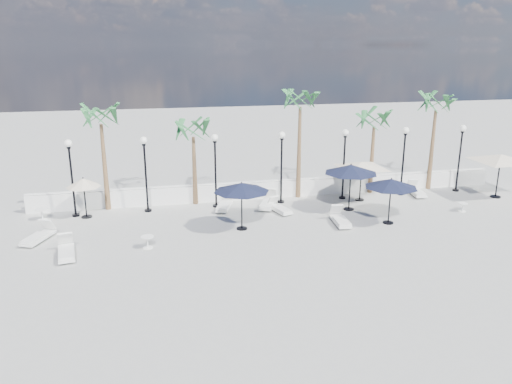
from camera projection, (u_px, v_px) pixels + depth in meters
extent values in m
plane|color=#969591|center=(321.00, 249.00, 20.72)|extent=(100.00, 100.00, 0.00)
cube|color=white|center=(276.00, 189.00, 27.62)|extent=(26.00, 0.30, 0.90)
cube|color=white|center=(276.00, 180.00, 27.48)|extent=(26.00, 0.12, 0.08)
cylinder|color=black|center=(76.00, 215.00, 24.67)|extent=(0.36, 0.36, 0.10)
cylinder|color=black|center=(72.00, 182.00, 24.19)|extent=(0.10, 0.10, 3.50)
cylinder|color=black|center=(69.00, 148.00, 23.71)|extent=(0.18, 0.18, 0.10)
sphere|color=white|center=(68.00, 143.00, 23.65)|extent=(0.36, 0.36, 0.36)
cylinder|color=black|center=(148.00, 210.00, 25.38)|extent=(0.36, 0.36, 0.10)
cylinder|color=black|center=(146.00, 178.00, 24.90)|extent=(0.10, 0.10, 3.50)
cylinder|color=black|center=(144.00, 145.00, 24.42)|extent=(0.18, 0.18, 0.10)
sphere|color=white|center=(144.00, 140.00, 24.36)|extent=(0.36, 0.36, 0.36)
cylinder|color=black|center=(216.00, 206.00, 26.09)|extent=(0.36, 0.36, 0.10)
cylinder|color=black|center=(216.00, 174.00, 25.61)|extent=(0.10, 0.10, 3.50)
cylinder|color=black|center=(215.00, 142.00, 25.13)|extent=(0.18, 0.18, 0.10)
sphere|color=white|center=(215.00, 138.00, 25.07)|extent=(0.36, 0.36, 0.36)
cylinder|color=black|center=(281.00, 202.00, 26.80)|extent=(0.36, 0.36, 0.10)
cylinder|color=black|center=(281.00, 171.00, 26.32)|extent=(0.10, 0.10, 3.50)
cylinder|color=black|center=(282.00, 139.00, 25.84)|extent=(0.18, 0.18, 0.10)
sphere|color=white|center=(282.00, 135.00, 25.78)|extent=(0.36, 0.36, 0.36)
cylinder|color=black|center=(342.00, 198.00, 27.51)|extent=(0.36, 0.36, 0.10)
cylinder|color=black|center=(344.00, 168.00, 27.03)|extent=(0.10, 0.10, 3.50)
cylinder|color=black|center=(345.00, 137.00, 26.55)|extent=(0.18, 0.18, 0.10)
sphere|color=white|center=(345.00, 133.00, 26.49)|extent=(0.36, 0.36, 0.36)
cylinder|color=black|center=(400.00, 194.00, 28.22)|extent=(0.36, 0.36, 0.10)
cylinder|color=black|center=(403.00, 164.00, 27.74)|extent=(0.10, 0.10, 3.50)
cylinder|color=black|center=(405.00, 134.00, 27.26)|extent=(0.18, 0.18, 0.10)
sphere|color=white|center=(406.00, 130.00, 27.20)|extent=(0.36, 0.36, 0.36)
cylinder|color=black|center=(456.00, 190.00, 28.93)|extent=(0.36, 0.36, 0.10)
cylinder|color=black|center=(459.00, 161.00, 28.45)|extent=(0.10, 0.10, 3.50)
cylinder|color=black|center=(462.00, 132.00, 27.97)|extent=(0.18, 0.18, 0.10)
sphere|color=white|center=(463.00, 128.00, 27.91)|extent=(0.36, 0.36, 0.36)
cone|color=brown|center=(105.00, 168.00, 25.11)|extent=(0.28, 0.28, 4.40)
cone|color=brown|center=(195.00, 171.00, 26.14)|extent=(0.28, 0.28, 3.60)
cone|color=brown|center=(299.00, 153.00, 27.10)|extent=(0.28, 0.28, 5.00)
cone|color=brown|center=(372.00, 160.00, 28.14)|extent=(0.28, 0.28, 3.80)
cone|color=brown|center=(432.00, 150.00, 28.78)|extent=(0.28, 0.28, 4.60)
cube|color=silver|center=(38.00, 238.00, 21.47)|extent=(1.28, 1.92, 0.10)
cube|color=silver|center=(35.00, 238.00, 21.21)|extent=(1.01, 1.36, 0.10)
cube|color=silver|center=(48.00, 224.00, 22.07)|extent=(0.70, 0.62, 0.57)
cube|color=silver|center=(66.00, 253.00, 19.92)|extent=(0.89, 1.93, 0.10)
cube|color=silver|center=(66.00, 253.00, 19.66)|extent=(0.76, 1.33, 0.10)
cube|color=silver|center=(65.00, 238.00, 20.49)|extent=(0.64, 0.52, 0.58)
cube|color=silver|center=(224.00, 206.00, 25.70)|extent=(1.16, 1.91, 0.10)
cube|color=silver|center=(223.00, 206.00, 25.43)|extent=(0.94, 1.34, 0.10)
cube|color=silver|center=(227.00, 196.00, 26.29)|extent=(0.68, 0.59, 0.57)
cube|color=silver|center=(268.00, 204.00, 26.01)|extent=(1.40, 2.05, 0.11)
cube|color=silver|center=(267.00, 204.00, 25.73)|extent=(1.10, 1.46, 0.11)
cube|color=silver|center=(271.00, 193.00, 26.64)|extent=(0.75, 0.67, 0.61)
cube|color=silver|center=(340.00, 221.00, 23.52)|extent=(0.77, 1.88, 0.10)
cube|color=silver|center=(342.00, 221.00, 23.25)|extent=(0.68, 1.29, 0.10)
cube|color=silver|center=(336.00, 209.00, 24.12)|extent=(0.61, 0.48, 0.57)
cube|color=silver|center=(280.00, 210.00, 25.21)|extent=(1.01, 1.74, 0.09)
cube|color=silver|center=(282.00, 209.00, 25.00)|extent=(0.82, 1.22, 0.09)
cube|color=silver|center=(273.00, 200.00, 25.68)|extent=(0.61, 0.52, 0.52)
cube|color=silver|center=(416.00, 193.00, 28.08)|extent=(0.88, 1.87, 0.10)
cube|color=silver|center=(418.00, 192.00, 27.81)|extent=(0.75, 1.29, 0.10)
cube|color=silver|center=(412.00, 183.00, 28.67)|extent=(0.62, 0.51, 0.56)
cylinder|color=silver|center=(43.00, 220.00, 24.09)|extent=(0.45, 0.45, 0.03)
cylinder|color=silver|center=(42.00, 215.00, 24.02)|extent=(0.07, 0.07, 0.54)
cylinder|color=silver|center=(41.00, 209.00, 23.94)|extent=(0.59, 0.59, 0.03)
cylinder|color=silver|center=(148.00, 248.00, 20.79)|extent=(0.42, 0.42, 0.03)
cylinder|color=silver|center=(148.00, 242.00, 20.73)|extent=(0.06, 0.06, 0.50)
cylinder|color=silver|center=(147.00, 237.00, 20.66)|extent=(0.54, 0.54, 0.03)
cylinder|color=silver|center=(462.00, 211.00, 25.35)|extent=(0.35, 0.35, 0.03)
cylinder|color=silver|center=(463.00, 208.00, 25.29)|extent=(0.05, 0.05, 0.43)
cylinder|color=silver|center=(463.00, 203.00, 25.23)|extent=(0.46, 0.46, 0.03)
cylinder|color=black|center=(242.00, 228.00, 22.95)|extent=(0.49, 0.49, 0.05)
cylinder|color=black|center=(242.00, 207.00, 22.65)|extent=(0.06, 0.06, 2.16)
cone|color=black|center=(242.00, 187.00, 22.39)|extent=(2.56, 2.56, 0.40)
sphere|color=black|center=(242.00, 182.00, 22.32)|extent=(0.07, 0.07, 0.07)
cylinder|color=black|center=(388.00, 223.00, 23.70)|extent=(0.50, 0.50, 0.05)
cylinder|color=black|center=(390.00, 202.00, 23.41)|extent=(0.06, 0.06, 2.13)
cone|color=black|center=(391.00, 183.00, 23.15)|extent=(2.49, 2.49, 0.40)
sphere|color=black|center=(392.00, 179.00, 23.09)|extent=(0.07, 0.07, 0.07)
cylinder|color=black|center=(349.00, 209.00, 25.65)|extent=(0.54, 0.54, 0.06)
cylinder|color=black|center=(350.00, 188.00, 25.33)|extent=(0.07, 0.07, 2.33)
cone|color=black|center=(351.00, 169.00, 25.05)|extent=(2.71, 2.71, 0.44)
sphere|color=black|center=(351.00, 164.00, 24.98)|extent=(0.08, 0.08, 0.08)
cylinder|color=black|center=(360.00, 200.00, 27.20)|extent=(0.48, 0.48, 0.06)
cylinder|color=black|center=(361.00, 181.00, 26.91)|extent=(0.06, 0.06, 2.12)
pyramid|color=beige|center=(362.00, 162.00, 26.60)|extent=(4.70, 4.70, 0.32)
cylinder|color=black|center=(495.00, 197.00, 27.74)|extent=(0.56, 0.56, 0.06)
cylinder|color=black|center=(498.00, 176.00, 27.41)|extent=(0.07, 0.07, 2.40)
pyramid|color=beige|center=(501.00, 154.00, 27.06)|extent=(5.22, 5.22, 0.37)
cylinder|color=black|center=(87.00, 217.00, 24.50)|extent=(0.52, 0.52, 0.06)
cylinder|color=black|center=(85.00, 198.00, 24.24)|extent=(0.06, 0.06, 1.93)
cone|color=beige|center=(83.00, 183.00, 24.01)|extent=(1.66, 1.66, 0.41)
sphere|color=black|center=(83.00, 178.00, 23.95)|extent=(0.07, 0.07, 0.07)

